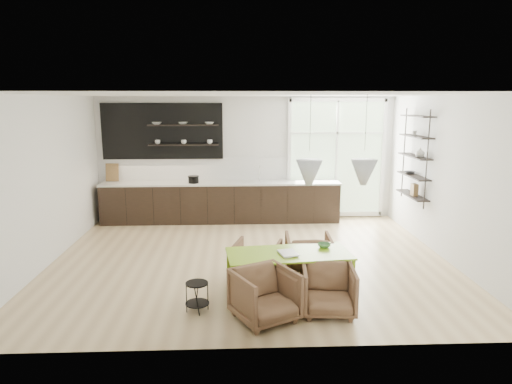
{
  "coord_description": "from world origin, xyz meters",
  "views": [
    {
      "loc": [
        -0.23,
        -7.8,
        2.81
      ],
      "look_at": [
        0.13,
        0.6,
        1.11
      ],
      "focal_mm": 32.0,
      "sensor_mm": 36.0,
      "label": 1
    }
  ],
  "objects_px": {
    "armchair_back_left": "(257,262)",
    "dining_table": "(289,256)",
    "armchair_front_right": "(328,290)",
    "armchair_back_right": "(308,255)",
    "wire_stool": "(197,293)",
    "armchair_front_left": "(265,295)"
  },
  "relations": [
    {
      "from": "armchair_back_left",
      "to": "dining_table",
      "type": "bearing_deg",
      "value": 144.79
    },
    {
      "from": "armchair_back_right",
      "to": "armchair_front_left",
      "type": "bearing_deg",
      "value": 65.33
    },
    {
      "from": "armchair_back_left",
      "to": "armchair_front_right",
      "type": "height_order",
      "value": "armchair_back_left"
    },
    {
      "from": "armchair_front_right",
      "to": "dining_table",
      "type": "bearing_deg",
      "value": 133.15
    },
    {
      "from": "armchair_back_left",
      "to": "wire_stool",
      "type": "height_order",
      "value": "armchair_back_left"
    },
    {
      "from": "armchair_back_right",
      "to": "armchair_front_left",
      "type": "distance_m",
      "value": 1.74
    },
    {
      "from": "armchair_front_right",
      "to": "wire_stool",
      "type": "relative_size",
      "value": 1.73
    },
    {
      "from": "dining_table",
      "to": "armchair_front_left",
      "type": "distance_m",
      "value": 0.9
    },
    {
      "from": "armchair_front_right",
      "to": "wire_stool",
      "type": "xyz_separation_m",
      "value": [
        -1.76,
        0.12,
        -0.06
      ]
    },
    {
      "from": "dining_table",
      "to": "armchair_front_right",
      "type": "distance_m",
      "value": 0.81
    },
    {
      "from": "dining_table",
      "to": "armchair_front_right",
      "type": "relative_size",
      "value": 2.62
    },
    {
      "from": "armchair_front_right",
      "to": "armchair_back_right",
      "type": "bearing_deg",
      "value": 97.46
    },
    {
      "from": "armchair_front_left",
      "to": "armchair_back_right",
      "type": "bearing_deg",
      "value": 34.91
    },
    {
      "from": "dining_table",
      "to": "wire_stool",
      "type": "distance_m",
      "value": 1.42
    },
    {
      "from": "wire_stool",
      "to": "armchair_front_left",
      "type": "bearing_deg",
      "value": -18.03
    },
    {
      "from": "armchair_back_left",
      "to": "armchair_back_right",
      "type": "height_order",
      "value": "armchair_back_right"
    },
    {
      "from": "armchair_back_right",
      "to": "armchair_front_right",
      "type": "bearing_deg",
      "value": 95.19
    },
    {
      "from": "armchair_back_right",
      "to": "armchair_front_right",
      "type": "xyz_separation_m",
      "value": [
        0.06,
        -1.37,
        -0.01
      ]
    },
    {
      "from": "armchair_back_right",
      "to": "armchair_back_left",
      "type": "bearing_deg",
      "value": 18.84
    },
    {
      "from": "dining_table",
      "to": "armchair_front_right",
      "type": "xyz_separation_m",
      "value": [
        0.47,
        -0.6,
        -0.28
      ]
    },
    {
      "from": "armchair_back_left",
      "to": "armchair_front_left",
      "type": "distance_m",
      "value": 1.3
    },
    {
      "from": "armchair_back_left",
      "to": "wire_stool",
      "type": "distance_m",
      "value": 1.32
    }
  ]
}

